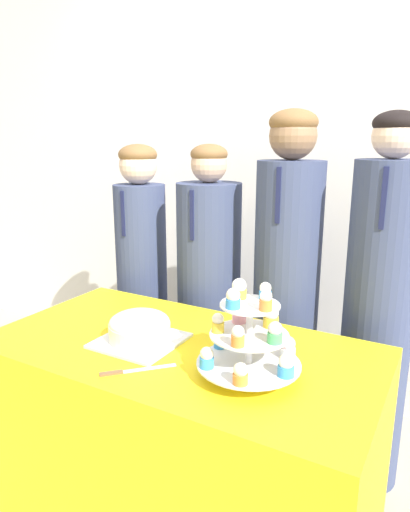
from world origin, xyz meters
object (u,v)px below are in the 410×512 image
student_0 (142,285)px  student_1 (209,302)px  round_cake (140,328)px  cupcake_stand (251,336)px  student_3 (377,318)px  student_2 (286,298)px  cake_knife (125,372)px

student_0 → student_1: size_ratio=1.00×
student_1 → round_cake: bearing=-82.4°
cupcake_stand → student_3: bearing=69.8°
cupcake_stand → student_0: size_ratio=0.22×
student_1 → student_2: student_2 is taller
student_0 → student_2: (0.79, 0.00, 0.06)m
round_cake → student_3: bearing=43.6°
student_2 → student_3: bearing=-0.0°
cupcake_stand → student_3: size_ratio=0.20×
round_cake → student_1: size_ratio=0.19×
student_3 → student_0: bearing=-180.0°
round_cake → student_1: student_1 is taller
cake_knife → student_1: student_1 is taller
student_2 → student_3: student_2 is taller
cake_knife → round_cake: bearing=69.3°
student_0 → student_3: size_ratio=0.92×
student_0 → cupcake_stand: bearing=-36.6°
cupcake_stand → student_3: (0.25, 0.69, -0.13)m
student_1 → student_2: bearing=0.0°
round_cake → student_0: student_0 is taller
round_cake → student_2: bearing=65.4°
student_0 → student_3: student_3 is taller
student_2 → student_0: bearing=-180.0°
student_2 → student_1: bearing=-180.0°
cake_knife → student_1: (-0.18, 0.85, -0.07)m
round_cake → cake_knife: round_cake is taller
student_0 → student_3: 1.18m
round_cake → cupcake_stand: bearing=-4.0°
round_cake → cake_knife: (0.09, -0.20, -0.05)m
student_1 → student_3: (0.78, -0.00, 0.07)m
round_cake → student_3: student_3 is taller
cake_knife → student_1: 0.87m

